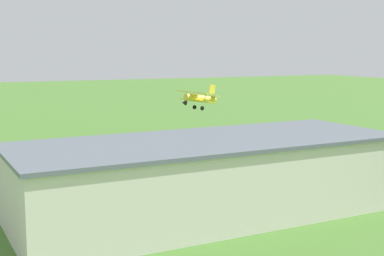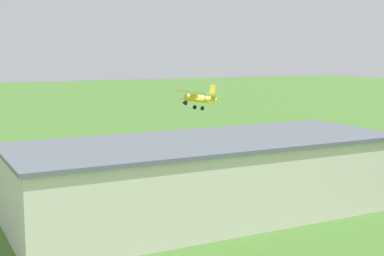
{
  "view_description": "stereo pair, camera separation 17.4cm",
  "coord_description": "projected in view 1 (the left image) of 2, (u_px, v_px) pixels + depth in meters",
  "views": [
    {
      "loc": [
        27.37,
        79.13,
        15.28
      ],
      "look_at": [
        -2.94,
        14.04,
        5.05
      ],
      "focal_mm": 50.93,
      "sensor_mm": 36.0,
      "label": 1
    },
    {
      "loc": [
        27.22,
        79.21,
        15.28
      ],
      "look_at": [
        -2.94,
        14.04,
        5.05
      ],
      "focal_mm": 50.93,
      "sensor_mm": 36.0,
      "label": 2
    }
  ],
  "objects": [
    {
      "name": "person_walking_on_apron",
      "position": [
        267.0,
        160.0,
        72.14
      ],
      "size": [
        0.53,
        0.53,
        1.7
      ],
      "color": "#33723F",
      "rests_on": "ground_plane"
    },
    {
      "name": "person_beside_truck",
      "position": [
        35.0,
        186.0,
        58.93
      ],
      "size": [
        0.48,
        0.48,
        1.55
      ],
      "color": "#B23333",
      "rests_on": "ground_plane"
    },
    {
      "name": "ground_plane",
      "position": [
        137.0,
        150.0,
        84.61
      ],
      "size": [
        400.0,
        400.0,
        0.0
      ],
      "primitive_type": "plane",
      "color": "#47752D"
    },
    {
      "name": "biplane",
      "position": [
        199.0,
        98.0,
        81.84
      ],
      "size": [
        6.6,
        7.35,
        3.76
      ],
      "color": "yellow"
    },
    {
      "name": "hangar",
      "position": [
        209.0,
        177.0,
        50.55
      ],
      "size": [
        36.81,
        15.42,
        7.23
      ],
      "color": "beige",
      "rests_on": "ground_plane"
    }
  ]
}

